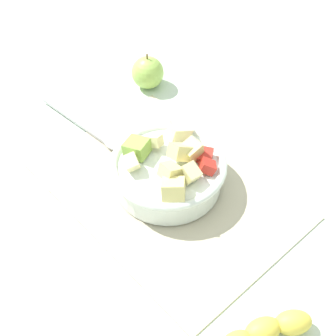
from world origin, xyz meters
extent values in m
plane|color=silver|center=(0.00, 0.00, 0.00)|extent=(2.40, 2.40, 0.00)
cube|color=#BCB299|center=(0.00, 0.00, 0.00)|extent=(0.45, 0.32, 0.01)
cylinder|color=white|center=(-0.01, 0.01, 0.03)|extent=(0.19, 0.19, 0.05)
torus|color=white|center=(-0.01, 0.01, 0.06)|extent=(0.21, 0.21, 0.02)
cube|color=#E5D684|center=(0.05, -0.03, 0.07)|extent=(0.06, 0.05, 0.04)
cube|color=#E5D684|center=(0.01, 0.05, 0.08)|extent=(0.03, 0.04, 0.03)
cube|color=#8CB74C|center=(-0.07, -0.01, 0.07)|extent=(0.05, 0.05, 0.03)
cube|color=#E5D684|center=(0.00, 0.03, 0.09)|extent=(0.05, 0.04, 0.05)
cube|color=#E5D684|center=(0.02, -0.01, 0.08)|extent=(0.03, 0.04, 0.04)
cube|color=beige|center=(0.04, 0.01, 0.08)|extent=(0.04, 0.03, 0.04)
cube|color=beige|center=(-0.06, 0.02, 0.07)|extent=(0.04, 0.03, 0.03)
cube|color=red|center=(0.02, 0.07, 0.07)|extent=(0.04, 0.04, 0.03)
cube|color=beige|center=(-0.05, 0.07, 0.08)|extent=(0.05, 0.05, 0.04)
cube|color=beige|center=(-0.04, -0.04, 0.08)|extent=(0.04, 0.04, 0.03)
cube|color=red|center=(0.05, 0.05, 0.07)|extent=(0.04, 0.04, 0.03)
ellipsoid|color=#B7B7BC|center=(-0.15, 0.00, 0.01)|extent=(0.06, 0.04, 0.01)
cube|color=#B7B7BC|center=(-0.27, -0.01, 0.01)|extent=(0.20, 0.04, 0.01)
sphere|color=#9EC656|center=(-0.26, 0.18, 0.04)|extent=(0.07, 0.07, 0.07)
cylinder|color=brown|center=(-0.26, 0.18, 0.08)|extent=(0.00, 0.00, 0.01)
ellipsoid|color=yellow|center=(0.31, -0.04, 0.02)|extent=(0.06, 0.07, 0.04)
ellipsoid|color=yellow|center=(0.29, -0.08, 0.02)|extent=(0.05, 0.06, 0.04)
camera|label=1|loc=(0.41, -0.38, 0.67)|focal=51.26mm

